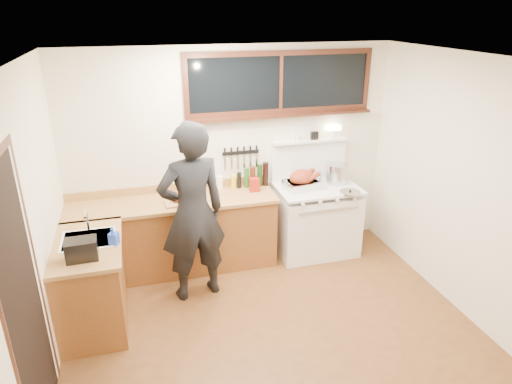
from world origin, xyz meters
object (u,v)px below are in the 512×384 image
object	(u,v)px
vintage_stove	(315,218)
roast_turkey	(302,181)
cutting_board	(180,198)
man	(192,213)

from	to	relation	value
vintage_stove	roast_turkey	bearing A→B (deg)	-179.54
vintage_stove	cutting_board	bearing A→B (deg)	-178.28
vintage_stove	roast_turkey	world-z (taller)	vintage_stove
vintage_stove	roast_turkey	xyz separation A→B (m)	(-0.20, -0.00, 0.53)
vintage_stove	roast_turkey	distance (m)	0.57
vintage_stove	man	world-z (taller)	man
cutting_board	man	bearing A→B (deg)	-82.71
vintage_stove	roast_turkey	size ratio (longest dim) A/B	3.48
man	cutting_board	world-z (taller)	man
vintage_stove	man	size ratio (longest dim) A/B	0.81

